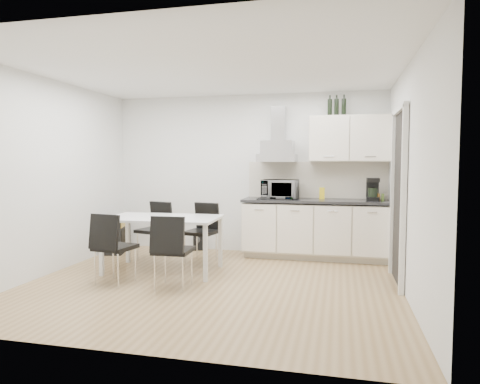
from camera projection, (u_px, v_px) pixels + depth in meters
The scene contains 15 objects.
ground at pixel (212, 284), 5.26m from camera, with size 4.50×4.50×0.00m, color #A38458.
wall_back at pixel (246, 174), 7.12m from camera, with size 4.50×0.10×2.60m, color silver.
wall_front at pixel (134, 188), 3.23m from camera, with size 4.50×0.10×2.60m, color silver.
wall_left at pixel (49, 177), 5.69m from camera, with size 0.10×4.00×2.60m, color silver.
wall_right at pixel (409, 180), 4.66m from camera, with size 0.10×4.00×2.60m, color silver.
ceiling at pixel (211, 69), 5.08m from camera, with size 4.50×4.50×0.00m, color white.
doorway at pixel (398, 199), 5.22m from camera, with size 0.08×1.04×2.10m, color white.
kitchenette at pixel (318, 205), 6.62m from camera, with size 2.22×0.64×2.52m.
dining_table at pixel (163, 222), 5.82m from camera, with size 1.55×0.91×0.75m.
chair_far_left at pixel (153, 231), 6.54m from camera, with size 0.44×0.50×0.88m, color black, non-canonical shape.
chair_far_right at pixel (201, 233), 6.36m from camera, with size 0.44×0.50×0.88m, color black, non-canonical shape.
chair_near_left at pixel (115, 248), 5.24m from camera, with size 0.44×0.50×0.88m, color black, non-canonical shape.
chair_near_right at pixel (173, 251), 5.06m from camera, with size 0.44×0.50×0.88m, color black, non-canonical shape.
guitar_amp at pixel (117, 235), 7.13m from camera, with size 0.45×0.72×0.56m.
floor_speaker at pixel (199, 241), 7.28m from camera, with size 0.18×0.16×0.30m, color black.
Camera 1 is at (1.52, -4.96, 1.49)m, focal length 32.00 mm.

